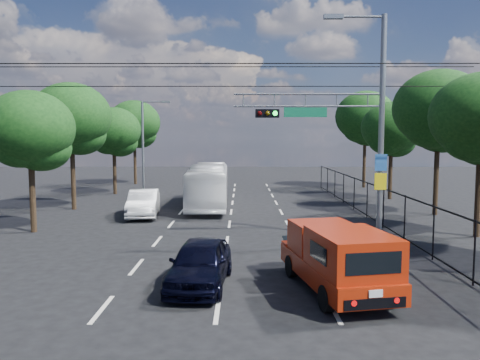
{
  "coord_description": "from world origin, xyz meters",
  "views": [
    {
      "loc": [
        0.62,
        -11.75,
        4.43
      ],
      "look_at": [
        0.56,
        6.33,
        2.8
      ],
      "focal_mm": 35.0,
      "sensor_mm": 36.0,
      "label": 1
    }
  ],
  "objects_px": {
    "navy_hatchback": "(200,263)",
    "white_van": "(144,203)",
    "red_pickup": "(337,257)",
    "white_bus": "(209,185)",
    "signal_mast": "(353,118)"
  },
  "relations": [
    {
      "from": "white_bus",
      "to": "signal_mast",
      "type": "bearing_deg",
      "value": -57.87
    },
    {
      "from": "red_pickup",
      "to": "white_bus",
      "type": "xyz_separation_m",
      "value": [
        -4.86,
        16.8,
        0.35
      ]
    },
    {
      "from": "signal_mast",
      "to": "navy_hatchback",
      "type": "relative_size",
      "value": 2.32
    },
    {
      "from": "white_van",
      "to": "navy_hatchback",
      "type": "bearing_deg",
      "value": -77.66
    },
    {
      "from": "signal_mast",
      "to": "red_pickup",
      "type": "distance_m",
      "value": 8.03
    },
    {
      "from": "navy_hatchback",
      "to": "white_van",
      "type": "height_order",
      "value": "white_van"
    },
    {
      "from": "red_pickup",
      "to": "white_van",
      "type": "bearing_deg",
      "value": 122.5
    },
    {
      "from": "red_pickup",
      "to": "signal_mast",
      "type": "bearing_deg",
      "value": 73.66
    },
    {
      "from": "signal_mast",
      "to": "white_van",
      "type": "bearing_deg",
      "value": 147.71
    },
    {
      "from": "red_pickup",
      "to": "navy_hatchback",
      "type": "bearing_deg",
      "value": 172.4
    },
    {
      "from": "white_bus",
      "to": "white_van",
      "type": "height_order",
      "value": "white_bus"
    },
    {
      "from": "red_pickup",
      "to": "white_bus",
      "type": "bearing_deg",
      "value": 106.13
    },
    {
      "from": "signal_mast",
      "to": "white_van",
      "type": "relative_size",
      "value": 2.09
    },
    {
      "from": "navy_hatchback",
      "to": "white_bus",
      "type": "bearing_deg",
      "value": 97.78
    },
    {
      "from": "red_pickup",
      "to": "navy_hatchback",
      "type": "xyz_separation_m",
      "value": [
        -3.98,
        0.53,
        -0.33
      ]
    }
  ]
}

